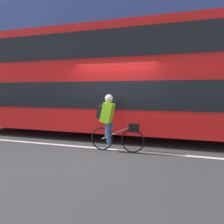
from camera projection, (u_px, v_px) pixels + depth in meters
name	position (u px, v px, depth m)	size (l,w,h in m)	color
ground_plane	(107.00, 150.00, 6.12)	(80.00, 80.00, 0.00)	#38383A
road_center_line	(109.00, 149.00, 6.25)	(50.00, 0.14, 0.01)	silver
sidewalk_curb	(142.00, 122.00, 11.43)	(60.00, 2.47, 0.12)	gray
building_facade	(147.00, 51.00, 12.36)	(60.00, 0.30, 7.85)	#33478C
bus	(101.00, 79.00, 8.02)	(10.33, 2.58, 3.77)	black
cyclist_on_bike	(111.00, 121.00, 6.00)	(1.53, 0.32, 1.57)	black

